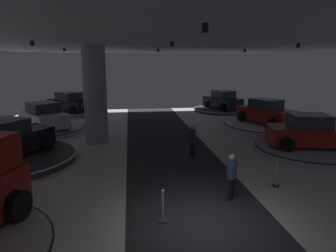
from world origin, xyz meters
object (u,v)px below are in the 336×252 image
(display_car_far_right, at_px, (267,113))
(display_car_mid_left, at_px, (6,140))
(display_platform_deep_right, at_px, (222,109))
(display_platform_mid_right, at_px, (309,148))
(display_platform_mid_left, at_px, (9,159))
(column_left, at_px, (95,95))
(display_car_deep_right, at_px, (223,100))
(display_platform_far_right, at_px, (266,126))
(visitor_walking_near, at_px, (232,174))
(display_car_deep_left, at_px, (70,103))
(visitor_walking_far, at_px, (192,139))
(display_car_mid_right, at_px, (310,132))
(display_platform_far_left, at_px, (44,130))
(display_platform_deep_left, at_px, (71,113))
(display_car_far_left, at_px, (43,116))

(display_car_far_right, height_order, display_car_mid_left, display_car_far_right)
(display_platform_deep_right, relative_size, display_platform_mid_right, 0.99)
(display_platform_mid_left, bearing_deg, display_car_mid_left, -119.50)
(column_left, xyz_separation_m, display_car_deep_right, (10.71, 9.94, -1.71))
(display_platform_far_right, bearing_deg, display_car_mid_left, -160.51)
(display_platform_mid_right, bearing_deg, display_car_far_right, 87.54)
(display_platform_mid_left, distance_m, visitor_walking_near, 10.24)
(display_car_deep_right, bearing_deg, column_left, -137.16)
(display_car_deep_left, bearing_deg, display_platform_deep_right, 0.45)
(visitor_walking_near, bearing_deg, visitor_walking_far, 93.95)
(display_platform_far_right, height_order, display_car_far_right, display_car_far_right)
(visitor_walking_far, bearing_deg, display_car_deep_right, 66.54)
(display_car_deep_right, relative_size, display_car_deep_left, 1.04)
(display_platform_mid_left, xyz_separation_m, visitor_walking_far, (8.59, -0.33, 0.73))
(display_car_deep_right, height_order, display_car_mid_right, display_car_deep_right)
(display_platform_deep_right, distance_m, display_car_deep_right, 0.88)
(visitor_walking_near, bearing_deg, column_left, 122.63)
(column_left, relative_size, display_platform_far_left, 1.06)
(display_car_deep_left, distance_m, display_car_mid_right, 19.56)
(display_car_mid_right, bearing_deg, visitor_walking_near, -140.81)
(display_platform_mid_left, bearing_deg, display_platform_far_right, 19.41)
(display_car_far_right, bearing_deg, display_car_mid_right, -92.77)
(display_car_deep_left, xyz_separation_m, visitor_walking_near, (8.55, -17.99, -0.15))
(display_platform_deep_right, height_order, display_car_mid_left, display_car_mid_left)
(display_car_far_right, relative_size, display_platform_mid_left, 0.76)
(display_platform_deep_left, relative_size, display_platform_mid_left, 0.92)
(display_platform_far_left, bearing_deg, display_car_mid_right, -22.60)
(display_car_mid_left, bearing_deg, column_left, 40.54)
(display_car_deep_right, xyz_separation_m, display_platform_deep_left, (-14.03, -0.10, -0.87))
(display_platform_far_left, xyz_separation_m, display_car_mid_left, (0.05, -6.09, 0.90))
(display_platform_far_right, distance_m, visitor_walking_far, 8.67)
(display_platform_far_left, xyz_separation_m, display_car_far_left, (0.02, -0.03, 0.90))
(display_car_mid_right, height_order, display_platform_far_left, display_car_mid_right)
(display_platform_far_right, relative_size, display_car_far_right, 1.29)
(display_platform_far_right, bearing_deg, display_platform_deep_left, 152.52)
(display_car_deep_left, bearing_deg, display_platform_far_right, -27.50)
(display_car_deep_right, relative_size, visitor_walking_far, 2.86)
(display_car_far_right, xyz_separation_m, display_car_mid_left, (-15.13, -5.39, -0.04))
(display_car_far_right, height_order, display_platform_mid_left, display_car_far_right)
(display_car_mid_left, relative_size, visitor_walking_far, 2.86)
(display_car_mid_left, bearing_deg, display_platform_mid_left, 60.50)
(display_platform_far_right, bearing_deg, display_platform_deep_right, 95.22)
(display_car_mid_right, bearing_deg, display_platform_deep_left, 137.73)
(column_left, xyz_separation_m, display_platform_deep_left, (-3.32, 9.83, -2.59))
(display_platform_deep_left, xyz_separation_m, visitor_walking_far, (8.20, -13.32, 0.74))
(display_platform_mid_left, bearing_deg, display_car_far_right, 19.52)
(display_platform_deep_right, distance_m, display_car_deep_left, 14.07)
(display_car_far_right, bearing_deg, display_car_deep_left, 152.57)
(display_car_deep_left, distance_m, display_car_mid_left, 13.04)
(display_car_deep_left, height_order, display_car_mid_right, display_car_deep_left)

